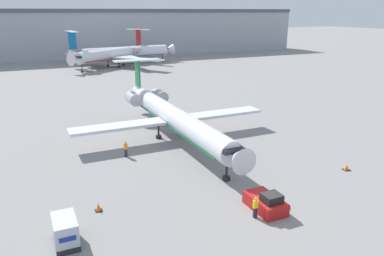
# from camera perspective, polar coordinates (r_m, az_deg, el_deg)

# --- Properties ---
(ground_plane) EXTENTS (600.00, 600.00, 0.00)m
(ground_plane) POSITION_cam_1_polar(r_m,az_deg,el_deg) (32.74, 11.56, -12.60)
(ground_plane) COLOR gray
(terminal_building) EXTENTS (180.00, 16.80, 16.88)m
(terminal_building) POSITION_cam_1_polar(r_m,az_deg,el_deg) (143.80, -18.17, 13.51)
(terminal_building) COLOR #9EA3AD
(terminal_building) RESTS_ON ground
(airplane_main) EXTENTS (26.25, 33.21, 8.71)m
(airplane_main) POSITION_cam_1_polar(r_m,az_deg,el_deg) (49.03, -3.08, 1.93)
(airplane_main) COLOR silver
(airplane_main) RESTS_ON ground
(pushback_tug) EXTENTS (2.17, 3.89, 1.82)m
(pushback_tug) POSITION_cam_1_polar(r_m,az_deg,el_deg) (32.91, 11.13, -11.06)
(pushback_tug) COLOR #B21919
(pushback_tug) RESTS_ON ground
(luggage_cart) EXTENTS (1.63, 2.90, 2.06)m
(luggage_cart) POSITION_cam_1_polar(r_m,az_deg,el_deg) (29.36, -18.74, -14.68)
(luggage_cart) COLOR #232326
(luggage_cart) RESTS_ON ground
(worker_near_tug) EXTENTS (0.40, 0.25, 1.82)m
(worker_near_tug) POSITION_cam_1_polar(r_m,az_deg,el_deg) (31.50, 9.64, -11.76)
(worker_near_tug) COLOR #232838
(worker_near_tug) RESTS_ON ground
(worker_by_wing) EXTENTS (0.40, 0.26, 1.87)m
(worker_by_wing) POSITION_cam_1_polar(r_m,az_deg,el_deg) (43.91, -10.07, -3.10)
(worker_by_wing) COLOR #232838
(worker_by_wing) RESTS_ON ground
(traffic_cone_left) EXTENTS (0.61, 0.61, 0.68)m
(traffic_cone_left) POSITION_cam_1_polar(r_m,az_deg,el_deg) (33.25, -14.06, -11.64)
(traffic_cone_left) COLOR black
(traffic_cone_left) RESTS_ON ground
(traffic_cone_right) EXTENTS (0.71, 0.71, 0.60)m
(traffic_cone_right) POSITION_cam_1_polar(r_m,az_deg,el_deg) (43.20, 22.49, -5.58)
(traffic_cone_right) COLOR black
(traffic_cone_right) RESTS_ON ground
(airplane_parked_far_left) EXTENTS (34.31, 33.59, 10.62)m
(airplane_parked_far_left) POSITION_cam_1_polar(r_m,az_deg,el_deg) (121.35, -10.39, 11.25)
(airplane_parked_far_left) COLOR silver
(airplane_parked_far_left) RESTS_ON ground
(airplane_parked_far_right) EXTENTS (28.01, 31.75, 10.56)m
(airplane_parked_far_right) POSITION_cam_1_polar(r_m,az_deg,el_deg) (116.33, -12.24, 10.92)
(airplane_parked_far_right) COLOR silver
(airplane_parked_far_right) RESTS_ON ground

